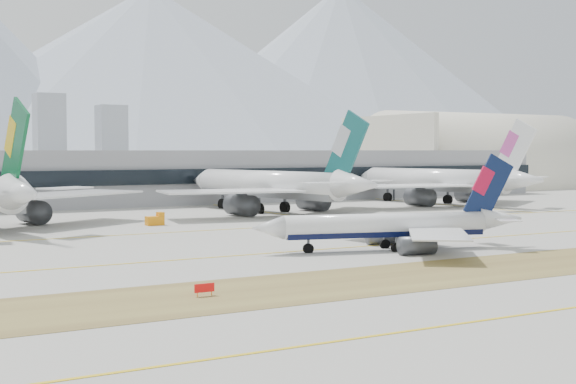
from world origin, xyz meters
TOP-DOWN VIEW (x-y plane):
  - ground at (0.00, 0.00)m, footprint 3000.00×3000.00m
  - taxiing_airliner at (2.35, -10.80)m, footprint 43.12×36.83m
  - widebody_cathay at (20.81, 59.92)m, footprint 65.96×65.56m
  - widebody_china_air at (75.93, 63.84)m, footprint 64.43×63.94m
  - terminal at (0.00, 114.84)m, footprint 280.00×43.10m
  - hangar at (154.56, 135.00)m, footprint 91.00×60.00m
  - hold_sign_left at (-38.43, -32.00)m, footprint 2.20×0.15m
  - gse_b at (-15.02, 44.81)m, footprint 3.55×2.00m

SIDE VIEW (x-z plane):
  - ground at x=0.00m, z-range 0.00..0.00m
  - hangar at x=154.56m, z-range -29.86..30.14m
  - hold_sign_left at x=-38.43m, z-range 0.20..1.55m
  - gse_b at x=-15.02m, z-range -0.25..2.35m
  - taxiing_airliner at x=2.35m, z-range -3.81..10.90m
  - widebody_china_air at x=75.93m, z-range -5.48..17.92m
  - widebody_cathay at x=20.81m, z-range -5.63..18.41m
  - terminal at x=0.00m, z-range 0.00..15.00m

